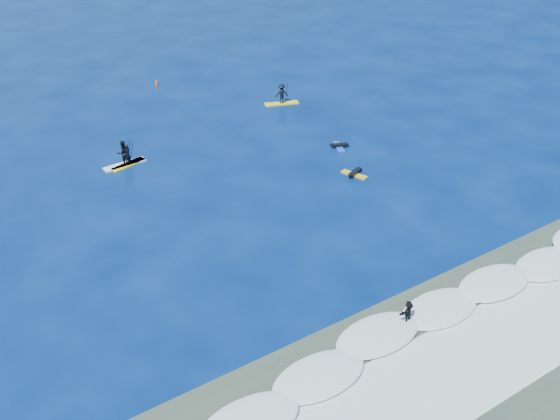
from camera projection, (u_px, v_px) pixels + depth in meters
ground at (315, 230)px, 38.72m from camera, size 160.00×160.00×0.00m
shallow_water at (492, 370)px, 28.71m from camera, size 90.00×13.00×0.01m
breaking_wave at (430, 321)px, 31.57m from camera, size 40.00×6.00×0.30m
whitewater at (476, 357)px, 29.43m from camera, size 34.00×5.00×0.02m
sup_paddler_left at (128, 158)px, 45.88m from camera, size 2.83×1.39×1.93m
sup_paddler_center at (123, 155)px, 45.78m from camera, size 3.24×1.03×2.24m
sup_paddler_right at (282, 95)px, 55.98m from camera, size 3.16×1.74×2.16m
prone_paddler_near at (354, 173)px, 44.79m from camera, size 1.53×2.03×0.41m
prone_paddler_far at (339, 146)px, 48.69m from camera, size 1.44×1.92×0.39m
wave_surfer at (408, 313)px, 31.00m from camera, size 1.86×0.88×1.30m
marker_buoy at (157, 83)px, 60.26m from camera, size 0.26×0.26×0.63m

